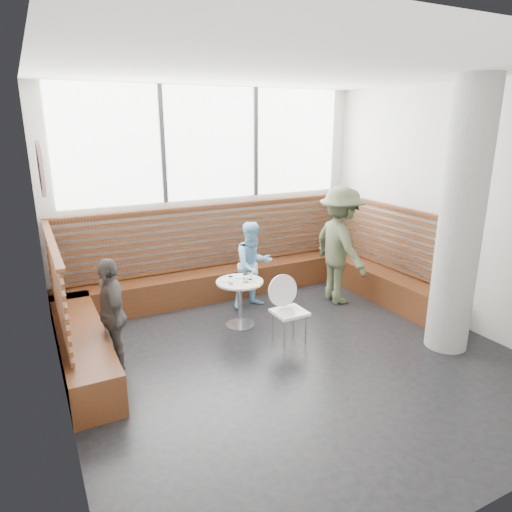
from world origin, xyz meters
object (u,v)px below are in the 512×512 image
cafe_table (240,294)px  cafe_chair (287,304)px  concrete_column (461,221)px  child_left (112,314)px  adult_man (340,246)px  child_back (253,265)px

cafe_table → cafe_chair: bearing=-64.1°
concrete_column → child_left: size_ratio=2.48×
concrete_column → adult_man: size_ratio=1.79×
cafe_chair → child_left: 2.09m
cafe_chair → child_left: child_left is taller
cafe_chair → concrete_column: bearing=-31.8°
adult_man → child_back: 1.36m
cafe_table → child_back: size_ratio=0.50×
concrete_column → child_back: 2.89m
cafe_chair → adult_man: bearing=28.5°
concrete_column → cafe_table: (-2.05, 1.70, -1.13)m
cafe_chair → child_left: size_ratio=0.67×
concrete_column → adult_man: concrete_column is taller
cafe_table → concrete_column: bearing=-39.7°
concrete_column → child_left: bearing=159.7°
concrete_column → cafe_table: size_ratio=4.90×
cafe_table → adult_man: adult_man is taller
child_back → child_left: bearing=-163.5°
cafe_chair → adult_man: 1.67m
concrete_column → adult_man: bearing=99.4°
adult_man → concrete_column: bearing=-166.9°
cafe_chair → cafe_table: bearing=114.7°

